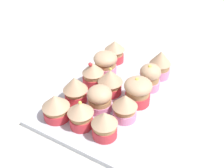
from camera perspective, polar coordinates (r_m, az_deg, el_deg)
The scene contains 15 objects.
ground_plane at distance 76.67cm, azimuth -0.00°, elevation -3.40°, with size 180.00×180.00×3.00cm, color beige.
baking_tray at distance 75.33cm, azimuth -0.00°, elevation -2.19°, with size 39.56×25.96×1.20cm.
cupcake_0 at distance 61.70cm, azimuth -1.49°, elevation -7.91°, with size 5.74×5.74×6.75cm.
cupcake_1 at distance 65.72cm, azimuth 2.56°, elevation -4.46°, with size 5.83×5.83×6.80cm.
cupcake_2 at distance 70.17cm, azimuth 5.20°, elevation -1.24°, with size 6.85×6.85×7.40cm.
cupcake_3 at distance 75.32cm, azimuth 7.50°, elevation 1.43°, with size 5.44×5.44×7.45cm.
cupcake_4 at distance 79.85cm, azimuth 9.45°, elevation 3.91°, with size 5.83×5.83×7.98cm.
cupcake_5 at distance 63.85cm, azimuth -5.87°, elevation -6.01°, with size 5.88×5.88×7.17cm.
cupcake_6 at distance 68.16cm, azimuth -2.43°, elevation -2.92°, with size 5.91×5.91×6.59cm.
cupcake_7 at distance 72.94cm, azimuth -0.32°, elevation 0.60°, with size 6.41×6.41×7.27cm.
cupcake_8 at distance 67.23cm, azimuth -11.01°, elevation -4.36°, with size 6.41×6.41×6.48cm.
cupcake_9 at distance 70.76cm, azimuth -7.26°, elevation -0.96°, with size 6.08×6.08×7.22cm.
cupcake_10 at distance 75.94cm, azimuth -3.75°, elevation 1.97°, with size 5.74×5.74×7.33cm.
cupcake_11 at distance 80.21cm, azimuth -1.31°, elevation 4.15°, with size 6.57×6.57×6.76cm.
cupcake_12 at distance 85.76cm, azimuth 0.53°, elevation 6.59°, with size 5.98×5.98×6.76cm.
Camera 1 is at (-50.33, -29.54, 48.24)cm, focal length 46.35 mm.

